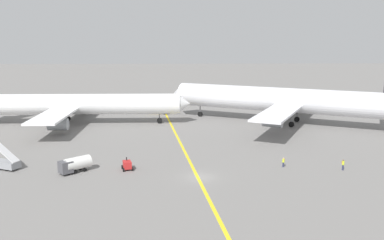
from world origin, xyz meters
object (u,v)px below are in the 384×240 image
at_px(gse_fuel_bowser_stubby, 75,164).
at_px(gse_gpu_cart_small, 127,165).
at_px(airliner_being_pushed, 282,100).
at_px(pushback_tug, 159,109).
at_px(ground_crew_wing_walker_right, 283,162).
at_px(airliner_at_gate_left, 75,105).
at_px(gse_stair_truck_yellow, 6,163).
at_px(ground_crew_ramp_agent_by_cones, 343,165).

relative_size(gse_fuel_bowser_stubby, gse_gpu_cart_small, 2.01).
bearing_deg(gse_fuel_bowser_stubby, airliner_being_pushed, 41.71).
bearing_deg(airliner_being_pushed, pushback_tug, 153.62).
relative_size(gse_gpu_cart_small, ground_crew_wing_walker_right, 1.55).
xyz_separation_m(airliner_being_pushed, pushback_tug, (-30.72, 15.24, -4.53)).
xyz_separation_m(pushback_tug, gse_fuel_bowser_stubby, (-10.53, -51.99, 0.11)).
distance_m(airliner_being_pushed, ground_crew_wing_walker_right, 36.36).
xyz_separation_m(airliner_at_gate_left, gse_fuel_bowser_stubby, (9.01, -37.56, -3.44)).
relative_size(pushback_tug, gse_stair_truck_yellow, 1.81).
bearing_deg(ground_crew_ramp_agent_by_cones, ground_crew_wing_walker_right, 168.04).
height_order(gse_gpu_cart_small, ground_crew_ramp_agent_by_cones, gse_gpu_cart_small).
bearing_deg(pushback_tug, gse_stair_truck_yellow, -113.63).
bearing_deg(gse_stair_truck_yellow, airliner_at_gate_left, 86.26).
height_order(gse_gpu_cart_small, ground_crew_wing_walker_right, gse_gpu_cart_small).
distance_m(airliner_being_pushed, gse_stair_truck_yellow, 63.19).
xyz_separation_m(airliner_being_pushed, gse_stair_truck_yellow, (-52.58, -34.73, -4.72)).
relative_size(gse_fuel_bowser_stubby, ground_crew_ramp_agent_by_cones, 2.84).
bearing_deg(gse_stair_truck_yellow, gse_gpu_cart_small, -2.87).
xyz_separation_m(airliner_at_gate_left, gse_stair_truck_yellow, (-2.32, -35.54, -3.75)).
relative_size(gse_stair_truck_yellow, ground_crew_ramp_agent_by_cones, 2.84).
xyz_separation_m(airliner_at_gate_left, pushback_tug, (19.54, 14.43, -3.56)).
bearing_deg(ground_crew_wing_walker_right, gse_stair_truck_yellow, 179.58).
xyz_separation_m(gse_fuel_bowser_stubby, gse_stair_truck_yellow, (-11.33, 2.03, -0.31)).
xyz_separation_m(gse_fuel_bowser_stubby, ground_crew_wing_walker_right, (32.95, 1.70, -0.52)).
distance_m(airliner_at_gate_left, gse_fuel_bowser_stubby, 38.78).
height_order(airliner_at_gate_left, gse_stair_truck_yellow, airliner_at_gate_left).
bearing_deg(ground_crew_wing_walker_right, airliner_at_gate_left, 139.48).
bearing_deg(airliner_being_pushed, airliner_at_gate_left, 179.08).
distance_m(airliner_at_gate_left, pushback_tug, 24.55).
distance_m(gse_stair_truck_yellow, ground_crew_wing_walker_right, 44.28).
relative_size(airliner_being_pushed, gse_gpu_cart_small, 22.36).
bearing_deg(airliner_at_gate_left, gse_fuel_bowser_stubby, -76.51).
distance_m(airliner_at_gate_left, gse_gpu_cart_small, 40.45).
height_order(gse_stair_truck_yellow, ground_crew_ramp_agent_by_cones, gse_stair_truck_yellow).
bearing_deg(gse_fuel_bowser_stubby, airliner_at_gate_left, 103.49).
distance_m(gse_gpu_cart_small, gse_stair_truck_yellow, 19.30).
bearing_deg(pushback_tug, gse_gpu_cart_small, -92.90).
bearing_deg(gse_stair_truck_yellow, airliner_being_pushed, 33.45).
distance_m(airliner_being_pushed, ground_crew_ramp_agent_by_cones, 37.28).
bearing_deg(gse_stair_truck_yellow, gse_fuel_bowser_stubby, -10.13).
height_order(gse_fuel_bowser_stubby, gse_gpu_cart_small, gse_fuel_bowser_stubby).
xyz_separation_m(gse_stair_truck_yellow, ground_crew_ramp_agent_by_cones, (53.26, -2.23, -0.12)).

